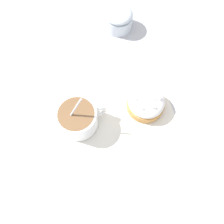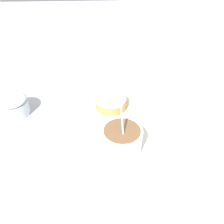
% 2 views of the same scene
% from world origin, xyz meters
% --- Properties ---
extents(ground_plane, '(3.00, 3.00, 0.00)m').
position_xyz_m(ground_plane, '(0.00, 0.00, 0.00)').
color(ground_plane, '#B2B2B7').
extents(paper_napkin, '(0.31, 0.28, 0.00)m').
position_xyz_m(paper_napkin, '(0.00, 0.00, 0.00)').
color(paper_napkin, white).
rests_on(paper_napkin, ground_plane).
extents(coffee_cup, '(0.12, 0.09, 0.12)m').
position_xyz_m(coffee_cup, '(0.08, 0.01, 0.04)').
color(coffee_cup, white).
rests_on(coffee_cup, paper_napkin).
extents(frosted_pastry, '(0.09, 0.09, 0.05)m').
position_xyz_m(frosted_pastry, '(-0.08, -0.01, 0.02)').
color(frosted_pastry, '#C18442').
rests_on(frosted_pastry, paper_napkin).
extents(sugar_bowl, '(0.08, 0.08, 0.06)m').
position_xyz_m(sugar_bowl, '(-0.07, -0.28, 0.03)').
color(sugar_bowl, silver).
rests_on(sugar_bowl, ground_plane).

